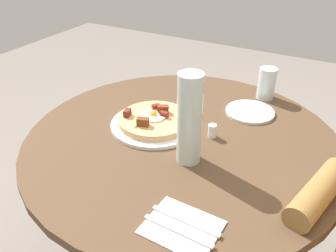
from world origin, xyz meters
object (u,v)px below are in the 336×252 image
at_px(breakfast_pizza, 154,119).
at_px(water_glass, 267,83).
at_px(pizza_plate, 155,124).
at_px(salt_shaker, 212,131).
at_px(dining_table, 181,177).
at_px(bread_plate, 250,112).
at_px(fork, 178,231).
at_px(water_bottle, 189,120).
at_px(knife, 186,221).

height_order(breakfast_pizza, water_glass, water_glass).
xyz_separation_m(pizza_plate, water_glass, (-0.27, -0.40, 0.06)).
distance_m(breakfast_pizza, salt_shaker, 0.20).
xyz_separation_m(breakfast_pizza, salt_shaker, (-0.20, -0.03, -0.00)).
bearing_deg(dining_table, pizza_plate, -8.47).
xyz_separation_m(breakfast_pizza, water_glass, (-0.27, -0.40, 0.04)).
relative_size(breakfast_pizza, salt_shaker, 5.42).
bearing_deg(breakfast_pizza, bread_plate, -136.58).
bearing_deg(fork, breakfast_pizza, 129.43).
xyz_separation_m(pizza_plate, water_bottle, (-0.19, 0.12, 0.13)).
relative_size(breakfast_pizza, water_glass, 1.99).
bearing_deg(knife, breakfast_pizza, 132.31).
distance_m(pizza_plate, fork, 0.48).
relative_size(dining_table, water_glass, 8.33).
distance_m(pizza_plate, breakfast_pizza, 0.02).
distance_m(dining_table, salt_shaker, 0.21).
height_order(breakfast_pizza, fork, breakfast_pizza).
relative_size(fork, knife, 1.00).
height_order(pizza_plate, water_glass, water_glass).
bearing_deg(salt_shaker, pizza_plate, 8.54).
distance_m(water_bottle, salt_shaker, 0.19).
bearing_deg(water_glass, salt_shaker, 78.94).
bearing_deg(bread_plate, breakfast_pizza, 43.42).
bearing_deg(dining_table, knife, 118.17).
xyz_separation_m(dining_table, water_bottle, (-0.07, 0.10, 0.31)).
xyz_separation_m(breakfast_pizza, bread_plate, (-0.26, -0.25, -0.02)).
distance_m(fork, water_glass, 0.78).
xyz_separation_m(dining_table, fork, (-0.18, 0.37, 0.17)).
relative_size(bread_plate, knife, 0.99).
bearing_deg(pizza_plate, bread_plate, -136.50).
bearing_deg(water_bottle, breakfast_pizza, -32.32).
distance_m(fork, water_bottle, 0.31).
relative_size(pizza_plate, knife, 1.67).
bearing_deg(water_bottle, bread_plate, -101.29).
distance_m(fork, salt_shaker, 0.43).
xyz_separation_m(bread_plate, water_glass, (-0.01, -0.15, 0.06)).
height_order(dining_table, salt_shaker, salt_shaker).
height_order(knife, water_bottle, water_bottle).
distance_m(water_glass, water_bottle, 0.53).
bearing_deg(bread_plate, water_bottle, 78.71).
bearing_deg(water_glass, bread_plate, 85.34).
relative_size(bread_plate, salt_shaker, 3.92).
xyz_separation_m(bread_plate, knife, (-0.03, 0.60, 0.00)).
xyz_separation_m(dining_table, knife, (-0.18, 0.33, 0.17)).
bearing_deg(salt_shaker, water_bottle, 84.77).
distance_m(knife, water_bottle, 0.28).
bearing_deg(water_bottle, knife, 114.77).
height_order(dining_table, water_glass, water_glass).
height_order(bread_plate, fork, bread_plate).
height_order(water_glass, salt_shaker, water_glass).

